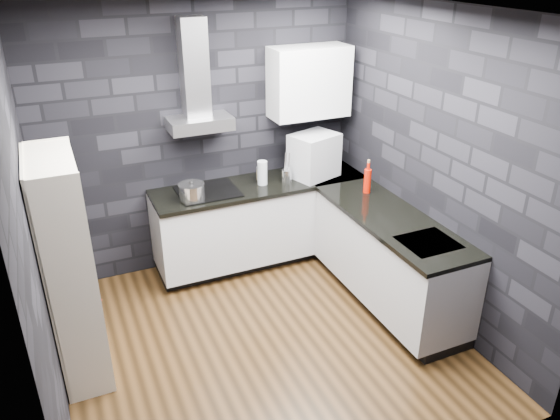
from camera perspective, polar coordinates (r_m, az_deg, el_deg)
ground at (r=4.83m, az=-1.69°, el=-13.66°), size 3.20×3.20×0.00m
ceiling at (r=3.75m, az=-2.25°, el=20.12°), size 3.20×3.20×0.00m
wall_back at (r=5.55m, az=-8.31°, el=7.46°), size 3.20×0.05×2.70m
wall_front at (r=2.87m, az=10.61°, el=-11.45°), size 3.20×0.05×2.70m
wall_left at (r=3.88m, az=-24.80°, el=-3.11°), size 0.05×3.20×2.70m
wall_right at (r=4.90m, az=16.01°, el=4.22°), size 0.05×3.20×2.70m
toekick_back at (r=5.98m, az=-2.14°, el=-4.56°), size 2.18×0.50×0.10m
toekick_right at (r=5.41m, az=11.29°, el=-8.73°), size 0.50×1.78×0.10m
counter_back_cab at (r=5.74m, az=-2.06°, el=-1.04°), size 2.20×0.60×0.76m
counter_right_cab at (r=5.16m, az=11.33°, el=-4.90°), size 0.60×1.80×0.76m
counter_back_top at (r=5.57m, az=-2.09°, el=2.60°), size 2.20×0.62×0.04m
counter_right_top at (r=4.97m, az=11.63°, el=-0.95°), size 0.62×1.80×0.04m
counter_corner_top at (r=5.89m, az=5.13°, el=3.86°), size 0.62×0.62×0.04m
hood_body at (r=5.30m, az=-8.38°, el=8.95°), size 0.60×0.34×0.12m
hood_chimney at (r=5.24m, az=-8.96°, el=14.48°), size 0.24×0.20×0.90m
upper_cabinet at (r=5.62m, az=3.06°, el=13.21°), size 0.80×0.35×0.70m
cooktop at (r=5.40m, az=-7.55°, el=1.94°), size 0.58×0.50×0.01m
sink_rim at (r=4.62m, az=15.24°, el=-3.31°), size 0.44×0.40×0.01m
pot at (r=5.22m, az=-9.20°, el=1.84°), size 0.29×0.29×0.14m
glass_vase at (r=5.50m, az=-1.86°, el=3.90°), size 0.13×0.13×0.25m
storage_jar at (r=5.63m, az=-1.96°, el=3.77°), size 0.10×0.10×0.12m
utensil_crock at (r=5.57m, az=0.70°, el=3.59°), size 0.13×0.13×0.13m
appliance_garage at (r=5.67m, az=3.58°, el=5.69°), size 0.55×0.48×0.46m
red_bottle at (r=5.37m, az=9.11°, el=3.01°), size 0.09×0.09×0.24m
bookshelf at (r=4.37m, az=-21.16°, el=-5.89°), size 0.48×0.85×1.80m
fruit_bowl at (r=4.25m, az=-21.10°, el=-6.28°), size 0.25×0.25×0.06m
book_red at (r=4.70m, az=-20.94°, el=-8.25°), size 0.17×0.11×0.25m
book_second at (r=4.67m, az=-20.61°, el=-8.14°), size 0.16×0.03×0.22m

